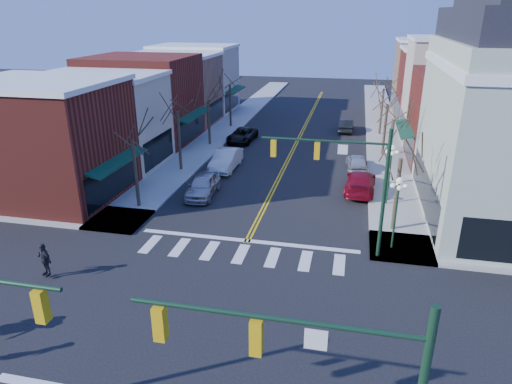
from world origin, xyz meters
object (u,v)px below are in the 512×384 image
Objects in this scene: car_left_near at (203,185)px; car_right_near at (360,182)px; car_left_far at (242,135)px; pedestrian_dark_a at (44,259)px; lamppost_corner at (397,201)px; lamppost_midblock at (390,165)px; car_right_mid at (357,162)px; car_left_mid at (226,160)px; car_right_far at (346,126)px.

car_left_near reaches higher than car_right_near.
pedestrian_dark_a reaches higher than car_left_far.
lamppost_corner and lamppost_midblock have the same top height.
pedestrian_dark_a is (-17.18, -6.70, -1.93)m from lamppost_corner.
lamppost_midblock reaches higher than car_left_far.
lamppost_midblock is at bearing 131.56° from car_right_near.
car_right_near reaches higher than car_right_mid.
car_right_mid is at bearing 11.60° from car_left_mid.
lamppost_midblock is at bearing 1.32° from car_left_near.
pedestrian_dark_a is (-4.18, -18.43, 0.20)m from car_left_mid.
car_left_near is at bearing -83.57° from car_left_far.
lamppost_corner is 18.54m from pedestrian_dark_a.
lamppost_midblock reaches higher than car_left_near.
car_right_mid is 13.44m from car_right_far.
car_right_far is at bearing 63.16° from car_left_near.
car_left_mid is 18.90m from pedestrian_dark_a.
car_left_far is (-13.76, 20.58, -2.27)m from lamppost_corner.
lamppost_midblock is at bearing 100.69° from car_right_far.
car_right_near is at bearing -14.05° from car_left_mid.
car_left_near is (-13.00, -0.97, -2.18)m from lamppost_midblock.
lamppost_midblock reaches higher than car_right_near.
lamppost_midblock is at bearing 90.00° from lamppost_corner.
car_right_mid is (-0.30, 5.05, -0.07)m from car_right_near.
car_right_near is (-1.80, 2.27, -2.20)m from lamppost_midblock.
lamppost_corner is at bearing -90.00° from lamppost_midblock.
pedestrian_dark_a is (-3.43, -27.28, 0.34)m from car_left_far.
pedestrian_dark_a reaches higher than car_right_far.
car_left_mid is at bearing 5.01° from car_right_mid.
car_right_mid is at bearing -83.52° from car_right_near.
car_right_mid is (11.66, -6.76, 0.00)m from car_left_far.
lamppost_midblock is 0.82× the size of car_right_near.
pedestrian_dark_a is at bearing 48.28° from car_right_near.
lamppost_midblock reaches higher than car_right_mid.
lamppost_corner reaches higher than pedestrian_dark_a.
car_left_far is (-0.76, 15.05, -0.10)m from car_left_near.
lamppost_midblock is (0.00, 6.50, 0.00)m from lamppost_corner.
car_right_near is (11.96, -11.81, 0.07)m from car_left_far.
pedestrian_dark_a is (-17.18, -13.20, -1.93)m from lamppost_midblock.
car_left_far is 2.81× the size of pedestrian_dark_a.
car_left_mid is 1.02× the size of car_left_far.
pedestrian_dark_a is (-15.09, -20.51, 0.34)m from car_right_mid.
car_right_near is 21.81m from pedestrian_dark_a.
car_left_mid is 18.20m from car_right_far.
lamppost_midblock reaches higher than pedestrian_dark_a.
lamppost_corner is 0.86× the size of car_left_mid.
car_left_far is at bearing 134.33° from lamppost_midblock.
lamppost_midblock is at bearing -42.11° from car_left_far.
lamppost_midblock is 14.18m from car_left_mid.
lamppost_midblock is at bearing 60.09° from pedestrian_dark_a.
lamppost_corner is 0.94× the size of car_left_near.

